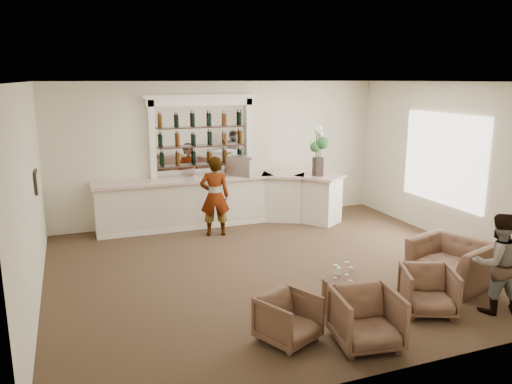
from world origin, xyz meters
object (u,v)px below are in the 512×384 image
Objects in this scene: bar_counter at (222,201)px; espresso_machine at (239,166)px; armchair_left at (288,319)px; armchair_far at (451,263)px; cocktail_table at (343,294)px; armchair_right at (428,291)px; flower_vase at (318,148)px; sommelier at (215,196)px; armchair_center at (366,319)px; guest at (497,263)px.

bar_counter is 10.66× the size of espresso_machine.
armchair_far is (3.28, 0.74, 0.06)m from armchair_left.
cocktail_table is 0.83× the size of armchair_right.
bar_counter is at bearing 163.06° from flower_vase.
armchair_far is at bearing -84.43° from flower_vase.
armchair_right is 5.01m from flower_vase.
sommelier is 5.21m from armchair_center.
guest is at bearing -21.74° from cocktail_table.
armchair_center is (0.14, -5.87, -0.20)m from bar_counter.
armchair_left is 3.37m from armchair_far.
armchair_left is (-3.18, 0.27, -0.43)m from guest.
bar_counter reaches higher than armchair_right.
guest reaches higher than cocktail_table.
espresso_machine is (1.16, 5.43, 1.06)m from armchair_left.
armchair_left is (-1.13, -0.55, 0.07)m from cocktail_table.
bar_counter is at bearing -51.77° from guest.
armchair_right reaches higher than cocktail_table.
cocktail_table is 2.26m from guest.
espresso_machine reaches higher than guest.
flower_vase is (-0.28, 5.05, 1.04)m from guest.
armchair_left is 0.60× the size of flower_vase.
sommelier is 4.95m from armchair_far.
bar_counter is 2.55m from flower_vase.
sommelier reaches higher than armchair_center.
armchair_right is at bearing -55.01° from espresso_machine.
flower_vase reaches higher than espresso_machine.
bar_counter is at bearing 94.40° from cocktail_table.
armchair_center is (0.51, -5.16, -0.50)m from sommelier.
armchair_center is 2.67m from armchair_far.
cocktail_table is 4.84m from flower_vase.
cocktail_table is 0.54× the size of armchair_far.
bar_counter is 7.66× the size of armchair_right.
guest reaches higher than armchair_center.
sommelier is 1.18m from espresso_machine.
cocktail_table is 0.89× the size of armchair_left.
sommelier is at bearing -178.52° from flower_vase.
sommelier is 2.34× the size of armchair_right.
flower_vase reaches higher than armchair_right.
armchair_far is at bearing -80.93° from guest.
sommelier is 4.76m from armchair_left.
bar_counter is 0.90m from espresso_machine.
guest is 1.29× the size of flower_vase.
armchair_left is 2.25m from armchair_right.
sommelier is 1.51× the size of armchair_far.
armchair_right is at bearing -97.74° from flower_vase.
flower_vase is (2.89, 4.78, 1.47)m from armchair_left.
guest reaches higher than armchair_right.
cocktail_table is 0.42× the size of guest.
guest reaches higher than armchair_left.
armchair_far is at bearing 57.96° from armchair_right.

